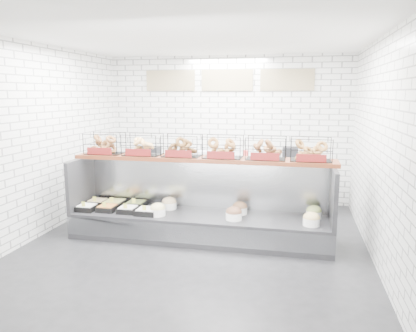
# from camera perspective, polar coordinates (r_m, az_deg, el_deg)

# --- Properties ---
(ground) EXTENTS (5.50, 5.50, 0.00)m
(ground) POSITION_cam_1_polar(r_m,az_deg,el_deg) (6.16, -1.91, -11.12)
(ground) COLOR black
(ground) RESTS_ON ground
(room_shell) EXTENTS (5.02, 5.51, 3.01)m
(room_shell) POSITION_cam_1_polar(r_m,az_deg,el_deg) (6.33, -0.65, 8.55)
(room_shell) COLOR silver
(room_shell) RESTS_ON ground
(display_case) EXTENTS (4.00, 0.90, 1.20)m
(display_case) POSITION_cam_1_polar(r_m,az_deg,el_deg) (6.37, -1.33, -7.28)
(display_case) COLOR black
(display_case) RESTS_ON ground
(bagel_shelf) EXTENTS (4.10, 0.50, 0.40)m
(bagel_shelf) POSITION_cam_1_polar(r_m,az_deg,el_deg) (6.30, -0.79, 2.43)
(bagel_shelf) COLOR #4C1F10
(bagel_shelf) RESTS_ON display_case
(prep_counter) EXTENTS (4.00, 0.60, 1.20)m
(prep_counter) POSITION_cam_1_polar(r_m,az_deg,el_deg) (8.31, 2.18, -2.11)
(prep_counter) COLOR #93969B
(prep_counter) RESTS_ON ground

